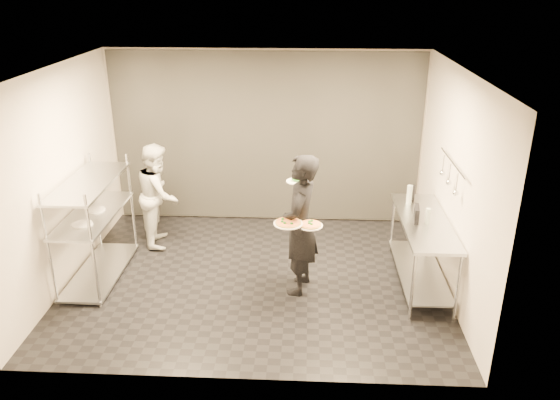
{
  "coord_description": "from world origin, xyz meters",
  "views": [
    {
      "loc": [
        0.65,
        -6.43,
        3.82
      ],
      "look_at": [
        0.32,
        0.15,
        1.1
      ],
      "focal_mm": 35.0,
      "sensor_mm": 36.0,
      "label": 1
    }
  ],
  "objects_px": {
    "pizza_plate_far": "(310,225)",
    "bottle_dark": "(412,193)",
    "bottle_green": "(409,195)",
    "prep_counter": "(423,241)",
    "pizza_plate_near": "(288,223)",
    "waiter": "(300,225)",
    "chef": "(159,194)",
    "pos_monitor": "(417,214)",
    "bottle_clear": "(428,216)",
    "salad_plate": "(296,180)",
    "pass_rack": "(94,224)"
  },
  "relations": [
    {
      "from": "pass_rack",
      "to": "chef",
      "type": "distance_m",
      "value": 1.2
    },
    {
      "from": "chef",
      "to": "waiter",
      "type": "bearing_deg",
      "value": -128.88
    },
    {
      "from": "prep_counter",
      "to": "pos_monitor",
      "type": "distance_m",
      "value": 0.41
    },
    {
      "from": "waiter",
      "to": "pos_monitor",
      "type": "relative_size",
      "value": 6.85
    },
    {
      "from": "waiter",
      "to": "chef",
      "type": "xyz_separation_m",
      "value": [
        -2.14,
        1.26,
        -0.14
      ]
    },
    {
      "from": "prep_counter",
      "to": "pizza_plate_near",
      "type": "relative_size",
      "value": 5.06
    },
    {
      "from": "prep_counter",
      "to": "pos_monitor",
      "type": "height_order",
      "value": "pos_monitor"
    },
    {
      "from": "pos_monitor",
      "to": "bottle_green",
      "type": "relative_size",
      "value": 1.01
    },
    {
      "from": "pizza_plate_far",
      "to": "bottle_green",
      "type": "height_order",
      "value": "bottle_green"
    },
    {
      "from": "bottle_clear",
      "to": "salad_plate",
      "type": "bearing_deg",
      "value": 173.22
    },
    {
      "from": "pizza_plate_far",
      "to": "chef",
      "type": "bearing_deg",
      "value": 146.89
    },
    {
      "from": "pass_rack",
      "to": "bottle_dark",
      "type": "distance_m",
      "value": 4.33
    },
    {
      "from": "prep_counter",
      "to": "bottle_dark",
      "type": "height_order",
      "value": "bottle_dark"
    },
    {
      "from": "chef",
      "to": "bottle_clear",
      "type": "xyz_separation_m",
      "value": [
        3.73,
        -1.14,
        0.24
      ]
    },
    {
      "from": "pizza_plate_far",
      "to": "bottle_clear",
      "type": "bearing_deg",
      "value": 12.71
    },
    {
      "from": "prep_counter",
      "to": "waiter",
      "type": "distance_m",
      "value": 1.64
    },
    {
      "from": "waiter",
      "to": "chef",
      "type": "relative_size",
      "value": 1.18
    },
    {
      "from": "pizza_plate_far",
      "to": "bottle_dark",
      "type": "distance_m",
      "value": 1.78
    },
    {
      "from": "chef",
      "to": "bottle_clear",
      "type": "bearing_deg",
      "value": -115.31
    },
    {
      "from": "waiter",
      "to": "pass_rack",
      "type": "bearing_deg",
      "value": -83.06
    },
    {
      "from": "pass_rack",
      "to": "pizza_plate_near",
      "type": "height_order",
      "value": "pass_rack"
    },
    {
      "from": "pass_rack",
      "to": "salad_plate",
      "type": "xyz_separation_m",
      "value": [
        2.67,
        0.09,
        0.64
      ]
    },
    {
      "from": "bottle_green",
      "to": "bottle_dark",
      "type": "bearing_deg",
      "value": 59.23
    },
    {
      "from": "chef",
      "to": "pos_monitor",
      "type": "xyz_separation_m",
      "value": [
        3.61,
        -1.06,
        0.23
      ]
    },
    {
      "from": "bottle_green",
      "to": "prep_counter",
      "type": "bearing_deg",
      "value": -77.44
    },
    {
      "from": "pizza_plate_far",
      "to": "pos_monitor",
      "type": "distance_m",
      "value": 1.41
    },
    {
      "from": "pizza_plate_far",
      "to": "bottle_green",
      "type": "bearing_deg",
      "value": 35.97
    },
    {
      "from": "prep_counter",
      "to": "pos_monitor",
      "type": "relative_size",
      "value": 6.7
    },
    {
      "from": "salad_plate",
      "to": "bottle_dark",
      "type": "height_order",
      "value": "salad_plate"
    },
    {
      "from": "waiter",
      "to": "pizza_plate_near",
      "type": "xyz_separation_m",
      "value": [
        -0.14,
        -0.24,
        0.14
      ]
    },
    {
      "from": "prep_counter",
      "to": "pizza_plate_near",
      "type": "bearing_deg",
      "value": -165.04
    },
    {
      "from": "prep_counter",
      "to": "chef",
      "type": "relative_size",
      "value": 1.15
    },
    {
      "from": "pizza_plate_far",
      "to": "bottle_dark",
      "type": "height_order",
      "value": "bottle_dark"
    },
    {
      "from": "chef",
      "to": "pos_monitor",
      "type": "height_order",
      "value": "chef"
    },
    {
      "from": "waiter",
      "to": "bottle_clear",
      "type": "height_order",
      "value": "waiter"
    },
    {
      "from": "bottle_green",
      "to": "bottle_dark",
      "type": "relative_size",
      "value": 1.15
    },
    {
      "from": "pizza_plate_far",
      "to": "salad_plate",
      "type": "distance_m",
      "value": 0.68
    },
    {
      "from": "pass_rack",
      "to": "salad_plate",
      "type": "relative_size",
      "value": 6.37
    },
    {
      "from": "chef",
      "to": "bottle_clear",
      "type": "relative_size",
      "value": 7.49
    },
    {
      "from": "chef",
      "to": "bottle_dark",
      "type": "relative_size",
      "value": 6.8
    },
    {
      "from": "pass_rack",
      "to": "bottle_green",
      "type": "distance_m",
      "value": 4.25
    },
    {
      "from": "pos_monitor",
      "to": "bottle_green",
      "type": "bearing_deg",
      "value": 97.46
    },
    {
      "from": "prep_counter",
      "to": "pizza_plate_far",
      "type": "distance_m",
      "value": 1.58
    },
    {
      "from": "bottle_clear",
      "to": "bottle_dark",
      "type": "xyz_separation_m",
      "value": [
        -0.06,
        0.75,
        0.01
      ]
    },
    {
      "from": "bottle_green",
      "to": "bottle_clear",
      "type": "distance_m",
      "value": 0.66
    },
    {
      "from": "prep_counter",
      "to": "bottle_green",
      "type": "distance_m",
      "value": 0.7
    },
    {
      "from": "prep_counter",
      "to": "bottle_dark",
      "type": "xyz_separation_m",
      "value": [
        -0.06,
        0.64,
        0.41
      ]
    },
    {
      "from": "waiter",
      "to": "pizza_plate_far",
      "type": "bearing_deg",
      "value": 42.22
    },
    {
      "from": "prep_counter",
      "to": "bottle_green",
      "type": "bearing_deg",
      "value": 102.56
    },
    {
      "from": "pizza_plate_far",
      "to": "pos_monitor",
      "type": "xyz_separation_m",
      "value": [
        1.35,
        0.42,
        -0.01
      ]
    }
  ]
}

